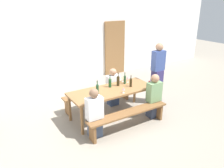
% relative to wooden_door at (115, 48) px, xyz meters
% --- Properties ---
extents(ground_plane, '(24.00, 24.00, 0.00)m').
position_rel_wooden_door_xyz_m(ground_plane, '(-2.01, -3.01, -1.05)').
color(ground_plane, gray).
extents(back_wall, '(14.00, 0.20, 3.20)m').
position_rel_wooden_door_xyz_m(back_wall, '(-2.01, 0.14, 0.55)').
color(back_wall, white).
rests_on(back_wall, ground).
extents(wooden_door, '(0.90, 0.06, 2.10)m').
position_rel_wooden_door_xyz_m(wooden_door, '(0.00, 0.00, 0.00)').
color(wooden_door, olive).
rests_on(wooden_door, ground).
extents(tasting_table, '(2.18, 0.85, 0.75)m').
position_rel_wooden_door_xyz_m(tasting_table, '(-2.01, -3.01, -0.37)').
color(tasting_table, olive).
rests_on(tasting_table, ground).
extents(bench_near, '(2.08, 0.30, 0.45)m').
position_rel_wooden_door_xyz_m(bench_near, '(-2.01, -3.74, -0.69)').
color(bench_near, brown).
rests_on(bench_near, ground).
extents(bench_far, '(2.08, 0.30, 0.45)m').
position_rel_wooden_door_xyz_m(bench_far, '(-2.01, -2.29, -0.69)').
color(bench_far, brown).
rests_on(bench_far, ground).
extents(wine_bottle_0, '(0.07, 0.07, 0.35)m').
position_rel_wooden_door_xyz_m(wine_bottle_0, '(-2.46, -3.07, -0.17)').
color(wine_bottle_0, '#234C2D').
rests_on(wine_bottle_0, tasting_table).
extents(wine_bottle_1, '(0.06, 0.06, 0.30)m').
position_rel_wooden_door_xyz_m(wine_bottle_1, '(-1.49, -3.09, -0.18)').
color(wine_bottle_1, '#332814').
rests_on(wine_bottle_1, tasting_table).
extents(wine_bottle_2, '(0.07, 0.07, 0.32)m').
position_rel_wooden_door_xyz_m(wine_bottle_2, '(-1.97, -2.84, -0.18)').
color(wine_bottle_2, '#194723').
rests_on(wine_bottle_2, tasting_table).
extents(wine_bottle_3, '(0.06, 0.06, 0.31)m').
position_rel_wooden_door_xyz_m(wine_bottle_3, '(-1.50, -2.84, -0.18)').
color(wine_bottle_3, '#234C2D').
rests_on(wine_bottle_3, tasting_table).
extents(wine_bottle_4, '(0.07, 0.07, 0.36)m').
position_rel_wooden_door_xyz_m(wine_bottle_4, '(-1.73, -2.87, -0.17)').
color(wine_bottle_4, '#332814').
rests_on(wine_bottle_4, tasting_table).
extents(wine_glass_0, '(0.06, 0.06, 0.17)m').
position_rel_wooden_door_xyz_m(wine_glass_0, '(-1.37, -2.79, -0.18)').
color(wine_glass_0, silver).
rests_on(wine_glass_0, tasting_table).
extents(wine_glass_1, '(0.08, 0.08, 0.17)m').
position_rel_wooden_door_xyz_m(wine_glass_1, '(-1.46, -2.68, -0.18)').
color(wine_glass_1, silver).
rests_on(wine_glass_1, tasting_table).
extents(wine_glass_2, '(0.07, 0.07, 0.14)m').
position_rel_wooden_door_xyz_m(wine_glass_2, '(-1.01, -3.26, -0.20)').
color(wine_glass_2, silver).
rests_on(wine_glass_2, tasting_table).
extents(wine_glass_3, '(0.07, 0.07, 0.15)m').
position_rel_wooden_door_xyz_m(wine_glass_3, '(-1.89, -3.34, -0.20)').
color(wine_glass_3, silver).
rests_on(wine_glass_3, tasting_table).
extents(seated_guest_near_0, '(0.36, 0.24, 1.14)m').
position_rel_wooden_door_xyz_m(seated_guest_near_0, '(-2.82, -3.59, -0.50)').
color(seated_guest_near_0, '#43526F').
rests_on(seated_guest_near_0, ground).
extents(seated_guest_near_1, '(0.37, 0.24, 1.16)m').
position_rel_wooden_door_xyz_m(seated_guest_near_1, '(-1.12, -3.59, -0.50)').
color(seated_guest_near_1, '#333C54').
rests_on(seated_guest_near_1, ground).
extents(seated_guest_far_0, '(0.37, 0.24, 1.09)m').
position_rel_wooden_door_xyz_m(seated_guest_far_0, '(-1.62, -2.44, -0.53)').
color(seated_guest_far_0, '#34456B').
rests_on(seated_guest_far_0, ground).
extents(standing_host, '(0.37, 0.24, 1.76)m').
position_rel_wooden_door_xyz_m(standing_host, '(-0.45, -2.96, -0.19)').
color(standing_host, navy).
rests_on(standing_host, ground).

